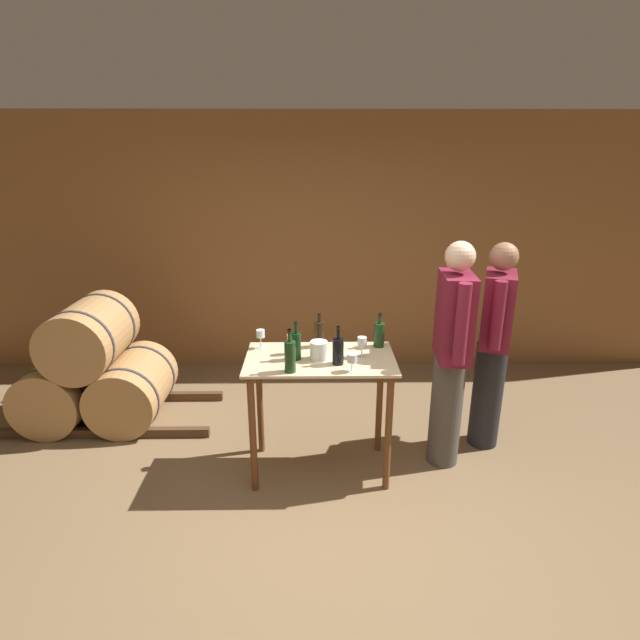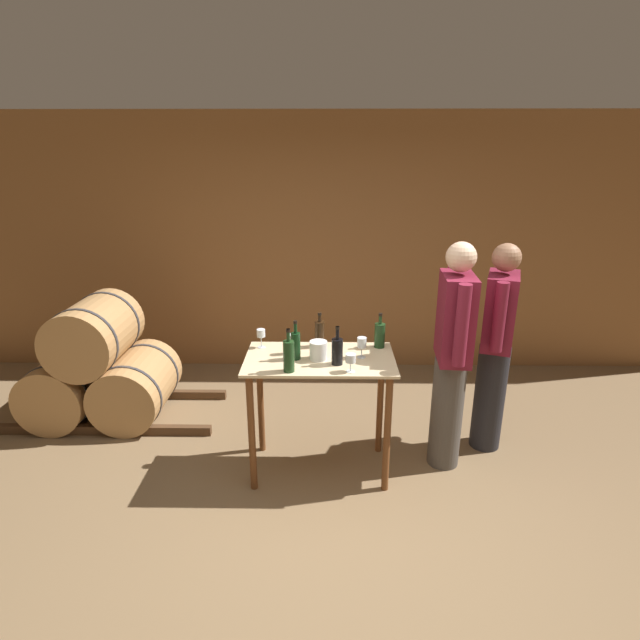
# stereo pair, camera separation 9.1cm
# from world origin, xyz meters

# --- Properties ---
(ground_plane) EXTENTS (14.00, 14.00, 0.00)m
(ground_plane) POSITION_xyz_m (0.00, 0.00, 0.00)
(ground_plane) COLOR brown
(back_wall) EXTENTS (8.40, 0.05, 2.70)m
(back_wall) POSITION_xyz_m (0.00, 2.65, 1.35)
(back_wall) COLOR brown
(back_wall) RESTS_ON ground_plane
(barrel_rack) EXTENTS (2.08, 0.82, 1.12)m
(barrel_rack) POSITION_xyz_m (-2.12, 1.47, 0.46)
(barrel_rack) COLOR #4C331E
(barrel_rack) RESTS_ON ground_plane
(tasting_table) EXTENTS (1.07, 0.61, 0.93)m
(tasting_table) POSITION_xyz_m (-0.13, 0.68, 0.73)
(tasting_table) COLOR beige
(tasting_table) RESTS_ON ground_plane
(wine_bottle_far_left) EXTENTS (0.08, 0.08, 0.30)m
(wine_bottle_far_left) POSITION_xyz_m (-0.34, 0.45, 1.04)
(wine_bottle_far_left) COLOR #193819
(wine_bottle_far_left) RESTS_ON tasting_table
(wine_bottle_left) EXTENTS (0.07, 0.07, 0.29)m
(wine_bottle_left) POSITION_xyz_m (-0.30, 0.66, 1.03)
(wine_bottle_left) COLOR black
(wine_bottle_left) RESTS_ON tasting_table
(wine_bottle_center) EXTENTS (0.07, 0.07, 0.27)m
(wine_bottle_center) POSITION_xyz_m (-0.14, 0.89, 1.03)
(wine_bottle_center) COLOR black
(wine_bottle_center) RESTS_ON tasting_table
(wine_bottle_right) EXTENTS (0.08, 0.08, 0.28)m
(wine_bottle_right) POSITION_xyz_m (-0.01, 0.57, 1.03)
(wine_bottle_right) COLOR black
(wine_bottle_right) RESTS_ON tasting_table
(wine_bottle_far_right) EXTENTS (0.08, 0.08, 0.27)m
(wine_bottle_far_right) POSITION_xyz_m (0.31, 0.89, 1.03)
(wine_bottle_far_right) COLOR #193819
(wine_bottle_far_right) RESTS_ON tasting_table
(wine_glass_near_left) EXTENTS (0.06, 0.06, 0.14)m
(wine_glass_near_left) POSITION_xyz_m (-0.57, 0.87, 1.03)
(wine_glass_near_left) COLOR silver
(wine_glass_near_left) RESTS_ON tasting_table
(wine_glass_near_center) EXTENTS (0.06, 0.06, 0.15)m
(wine_glass_near_center) POSITION_xyz_m (-0.34, 0.75, 1.03)
(wine_glass_near_center) COLOR silver
(wine_glass_near_center) RESTS_ON tasting_table
(wine_glass_near_right) EXTENTS (0.07, 0.07, 0.13)m
(wine_glass_near_right) POSITION_xyz_m (0.07, 0.45, 1.02)
(wine_glass_near_right) COLOR silver
(wine_glass_near_right) RESTS_ON tasting_table
(wine_glass_far_side) EXTENTS (0.07, 0.07, 0.15)m
(wine_glass_far_side) POSITION_xyz_m (0.16, 0.69, 1.04)
(wine_glass_far_side) COLOR silver
(wine_glass_far_side) RESTS_ON tasting_table
(ice_bucket) EXTENTS (0.12, 0.12, 0.13)m
(ice_bucket) POSITION_xyz_m (-0.14, 0.65, 0.99)
(ice_bucket) COLOR white
(ice_bucket) RESTS_ON tasting_table
(person_host) EXTENTS (0.25, 0.59, 1.74)m
(person_host) POSITION_xyz_m (0.83, 0.77, 0.92)
(person_host) COLOR #4C4742
(person_host) RESTS_ON ground_plane
(person_visitor_with_scarf) EXTENTS (0.34, 0.56, 1.69)m
(person_visitor_with_scarf) POSITION_xyz_m (1.23, 1.02, 0.89)
(person_visitor_with_scarf) COLOR #232328
(person_visitor_with_scarf) RESTS_ON ground_plane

